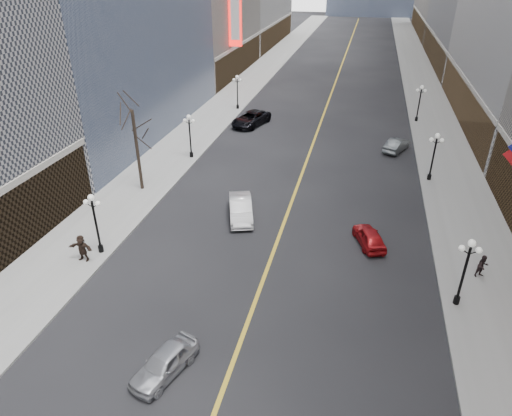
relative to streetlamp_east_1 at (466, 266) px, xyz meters
The scene contains 18 objects.
sidewalk_east 40.16m from the streetlamp_east_1, 86.85° to the left, with size 6.00×230.00×0.15m, color gray.
sidewalk_west 47.68m from the streetlamp_east_1, 122.82° to the left, with size 6.00×230.00×0.15m, color gray.
lane_line 51.45m from the streetlamp_east_1, 103.28° to the left, with size 0.25×200.00×0.02m, color gold.
streetlamp_east_1 is the anchor object (origin of this frame).
streetlamp_east_2 18.00m from the streetlamp_east_1, 90.00° to the left, with size 1.26×0.44×4.52m.
streetlamp_east_3 36.00m from the streetlamp_east_1, 90.00° to the left, with size 1.26×0.44×4.52m.
streetlamp_west_1 23.60m from the streetlamp_east_1, behind, with size 1.26×0.44×4.52m.
streetlamp_west_2 29.68m from the streetlamp_east_1, 142.67° to the left, with size 1.26×0.44×4.52m.
streetlamp_west_3 43.05m from the streetlamp_east_1, 123.25° to the left, with size 1.26×0.44×4.52m.
theatre_marquee 57.87m from the streetlamp_east_1, 118.97° to the left, with size 2.00×0.55×12.00m.
tree_west_far 27.41m from the streetlamp_east_1, 158.43° to the left, with size 3.60×3.60×7.92m.
car_nb_near 17.46m from the streetlamp_east_1, 149.44° to the right, with size 1.63×4.04×1.38m, color #AFB1B7.
car_nb_mid 17.06m from the streetlamp_east_1, 154.89° to the left, with size 1.73×4.97×1.64m, color silver.
car_nb_far 36.09m from the streetlamp_east_1, 124.02° to the left, with size 2.81×6.10×1.70m, color black.
car_sb_mid 7.98m from the streetlamp_east_1, 133.35° to the left, with size 1.55×3.86×1.31m, color maroon.
car_sb_far 25.30m from the streetlamp_east_1, 96.38° to the left, with size 1.47×4.22×1.39m, color #4F5557.
ped_east_walk 4.21m from the streetlamp_east_1, 59.25° to the left, with size 0.77×0.42×1.58m, color black.
ped_west_far 24.31m from the streetlamp_east_1, behind, with size 1.79×0.51×1.93m, color black.
Camera 1 is at (5.08, 6.54, 18.34)m, focal length 32.00 mm.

